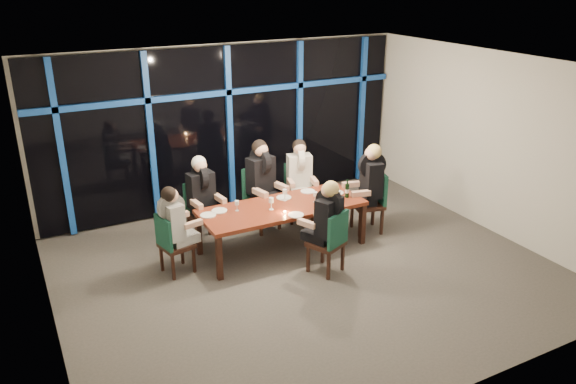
{
  "coord_description": "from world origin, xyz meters",
  "views": [
    {
      "loc": [
        -3.67,
        -6.39,
        4.19
      ],
      "look_at": [
        0.0,
        0.6,
        1.05
      ],
      "focal_mm": 35.0,
      "sensor_mm": 36.0,
      "label": 1
    }
  ],
  "objects_px": {
    "diner_near_mid": "(327,213)",
    "diner_far_right": "(300,169)",
    "diner_end_left": "(174,217)",
    "chair_far_right": "(298,188)",
    "chair_end_right": "(373,199)",
    "chair_far_left": "(201,209)",
    "chair_far_mid": "(259,195)",
    "chair_end_left": "(171,242)",
    "diner_far_left": "(202,188)",
    "diner_far_mid": "(262,173)",
    "dining_table": "(282,210)",
    "wine_bottle": "(347,191)",
    "water_pitcher": "(337,196)",
    "diner_end_right": "(369,176)",
    "chair_near_mid": "(331,239)"
  },
  "relations": [
    {
      "from": "chair_far_right",
      "to": "wine_bottle",
      "type": "relative_size",
      "value": 3.34
    },
    {
      "from": "chair_far_left",
      "to": "chair_far_mid",
      "type": "xyz_separation_m",
      "value": [
        1.06,
        0.01,
        0.04
      ]
    },
    {
      "from": "chair_end_right",
      "to": "diner_end_right",
      "type": "height_order",
      "value": "diner_end_right"
    },
    {
      "from": "chair_end_left",
      "to": "diner_far_mid",
      "type": "distance_m",
      "value": 2.06
    },
    {
      "from": "chair_far_right",
      "to": "diner_end_right",
      "type": "bearing_deg",
      "value": -38.51
    },
    {
      "from": "chair_near_mid",
      "to": "wine_bottle",
      "type": "relative_size",
      "value": 3.27
    },
    {
      "from": "dining_table",
      "to": "chair_far_mid",
      "type": "height_order",
      "value": "chair_far_mid"
    },
    {
      "from": "chair_near_mid",
      "to": "diner_far_left",
      "type": "bearing_deg",
      "value": -78.34
    },
    {
      "from": "chair_far_right",
      "to": "diner_far_left",
      "type": "xyz_separation_m",
      "value": [
        -1.84,
        -0.14,
        0.39
      ]
    },
    {
      "from": "diner_far_left",
      "to": "diner_end_left",
      "type": "relative_size",
      "value": 1.08
    },
    {
      "from": "chair_far_right",
      "to": "chair_end_left",
      "type": "xyz_separation_m",
      "value": [
        -2.6,
        -0.92,
        -0.04
      ]
    },
    {
      "from": "chair_far_left",
      "to": "water_pitcher",
      "type": "bearing_deg",
      "value": -39.22
    },
    {
      "from": "diner_end_right",
      "to": "water_pitcher",
      "type": "xyz_separation_m",
      "value": [
        -0.74,
        -0.19,
        -0.16
      ]
    },
    {
      "from": "diner_far_mid",
      "to": "wine_bottle",
      "type": "xyz_separation_m",
      "value": [
        1.04,
        -1.0,
        -0.16
      ]
    },
    {
      "from": "diner_end_left",
      "to": "diner_far_right",
      "type": "bearing_deg",
      "value": -84.07
    },
    {
      "from": "chair_far_right",
      "to": "diner_far_mid",
      "type": "height_order",
      "value": "diner_far_mid"
    },
    {
      "from": "diner_end_left",
      "to": "diner_near_mid",
      "type": "bearing_deg",
      "value": -129.34
    },
    {
      "from": "chair_far_right",
      "to": "water_pitcher",
      "type": "bearing_deg",
      "value": -73.82
    },
    {
      "from": "diner_far_mid",
      "to": "diner_far_left",
      "type": "bearing_deg",
      "value": 167.81
    },
    {
      "from": "chair_end_left",
      "to": "diner_near_mid",
      "type": "height_order",
      "value": "diner_near_mid"
    },
    {
      "from": "diner_end_right",
      "to": "dining_table",
      "type": "bearing_deg",
      "value": -79.34
    },
    {
      "from": "chair_far_left",
      "to": "chair_far_right",
      "type": "relative_size",
      "value": 1.0
    },
    {
      "from": "chair_far_right",
      "to": "chair_end_left",
      "type": "relative_size",
      "value": 1.08
    },
    {
      "from": "chair_end_left",
      "to": "diner_far_right",
      "type": "xyz_separation_m",
      "value": [
        2.58,
        0.83,
        0.44
      ]
    },
    {
      "from": "diner_far_left",
      "to": "diner_far_right",
      "type": "distance_m",
      "value": 1.82
    },
    {
      "from": "chair_far_mid",
      "to": "chair_far_right",
      "type": "xyz_separation_m",
      "value": [
        0.79,
        0.05,
        -0.04
      ]
    },
    {
      "from": "water_pitcher",
      "to": "chair_far_mid",
      "type": "bearing_deg",
      "value": 100.45
    },
    {
      "from": "chair_end_left",
      "to": "diner_far_right",
      "type": "distance_m",
      "value": 2.75
    },
    {
      "from": "dining_table",
      "to": "water_pitcher",
      "type": "xyz_separation_m",
      "value": [
        0.84,
        -0.27,
        0.16
      ]
    },
    {
      "from": "dining_table",
      "to": "diner_end_right",
      "type": "relative_size",
      "value": 2.54
    },
    {
      "from": "dining_table",
      "to": "diner_far_mid",
      "type": "relative_size",
      "value": 2.47
    },
    {
      "from": "wine_bottle",
      "to": "diner_end_left",
      "type": "bearing_deg",
      "value": 175.19
    },
    {
      "from": "chair_end_right",
      "to": "diner_end_left",
      "type": "distance_m",
      "value": 3.4
    },
    {
      "from": "diner_end_left",
      "to": "dining_table",
      "type": "bearing_deg",
      "value": -104.08
    },
    {
      "from": "water_pitcher",
      "to": "chair_far_left",
      "type": "bearing_deg",
      "value": 123.87
    },
    {
      "from": "chair_far_right",
      "to": "chair_end_right",
      "type": "xyz_separation_m",
      "value": [
        0.86,
        -1.06,
        0.03
      ]
    },
    {
      "from": "diner_far_mid",
      "to": "diner_end_left",
      "type": "distance_m",
      "value": 1.92
    },
    {
      "from": "chair_far_left",
      "to": "diner_far_left",
      "type": "bearing_deg",
      "value": -90.0
    },
    {
      "from": "diner_far_left",
      "to": "diner_end_left",
      "type": "height_order",
      "value": "diner_far_left"
    },
    {
      "from": "chair_end_left",
      "to": "wine_bottle",
      "type": "relative_size",
      "value": 3.09
    },
    {
      "from": "diner_far_right",
      "to": "wine_bottle",
      "type": "relative_size",
      "value": 3.25
    },
    {
      "from": "wine_bottle",
      "to": "chair_far_right",
      "type": "bearing_deg",
      "value": 103.56
    },
    {
      "from": "chair_end_left",
      "to": "diner_end_left",
      "type": "distance_m",
      "value": 0.38
    },
    {
      "from": "diner_near_mid",
      "to": "diner_far_right",
      "type": "bearing_deg",
      "value": -130.5
    },
    {
      "from": "chair_far_right",
      "to": "chair_near_mid",
      "type": "distance_m",
      "value": 2.05
    },
    {
      "from": "diner_far_mid",
      "to": "diner_near_mid",
      "type": "height_order",
      "value": "diner_far_mid"
    },
    {
      "from": "chair_far_right",
      "to": "diner_far_left",
      "type": "relative_size",
      "value": 1.03
    },
    {
      "from": "diner_end_left",
      "to": "diner_near_mid",
      "type": "relative_size",
      "value": 0.94
    },
    {
      "from": "chair_far_mid",
      "to": "diner_far_right",
      "type": "xyz_separation_m",
      "value": [
        0.77,
        -0.04,
        0.36
      ]
    },
    {
      "from": "chair_far_right",
      "to": "diner_far_mid",
      "type": "bearing_deg",
      "value": -155.06
    }
  ]
}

